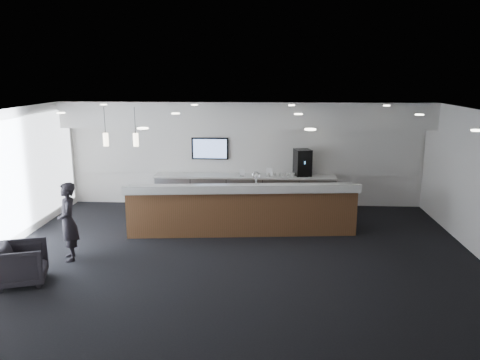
# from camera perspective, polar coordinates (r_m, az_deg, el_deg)

# --- Properties ---
(ground) EXTENTS (10.00, 10.00, 0.00)m
(ground) POSITION_cam_1_polar(r_m,az_deg,el_deg) (9.90, -0.39, -9.32)
(ground) COLOR black
(ground) RESTS_ON ground
(ceiling) EXTENTS (10.00, 8.00, 0.02)m
(ceiling) POSITION_cam_1_polar(r_m,az_deg,el_deg) (9.19, -0.42, 8.27)
(ceiling) COLOR black
(ceiling) RESTS_ON back_wall
(back_wall) EXTENTS (10.00, 0.02, 3.00)m
(back_wall) POSITION_cam_1_polar(r_m,az_deg,el_deg) (13.34, 0.66, 3.25)
(back_wall) COLOR silver
(back_wall) RESTS_ON ground
(soffit_bulkhead) EXTENTS (10.00, 0.90, 0.70)m
(soffit_bulkhead) POSITION_cam_1_polar(r_m,az_deg,el_deg) (12.75, 0.58, 8.00)
(soffit_bulkhead) COLOR silver
(soffit_bulkhead) RESTS_ON back_wall
(alcove_panel) EXTENTS (9.80, 0.06, 1.40)m
(alcove_panel) POSITION_cam_1_polar(r_m,az_deg,el_deg) (13.30, 0.65, 3.65)
(alcove_panel) COLOR silver
(alcove_panel) RESTS_ON back_wall
(back_credenza) EXTENTS (5.06, 0.66, 0.95)m
(back_credenza) POSITION_cam_1_polar(r_m,az_deg,el_deg) (13.21, 0.58, -1.39)
(back_credenza) COLOR #A0A3A9
(back_credenza) RESTS_ON ground
(wall_tv) EXTENTS (1.05, 0.08, 0.62)m
(wall_tv) POSITION_cam_1_polar(r_m,az_deg,el_deg) (13.31, -3.67, 3.85)
(wall_tv) COLOR black
(wall_tv) RESTS_ON back_wall
(pendant_left) EXTENTS (0.12, 0.12, 0.30)m
(pendant_left) POSITION_cam_1_polar(r_m,az_deg,el_deg) (10.48, -13.38, 4.37)
(pendant_left) COLOR beige
(pendant_left) RESTS_ON ceiling
(pendant_right) EXTENTS (0.12, 0.12, 0.30)m
(pendant_right) POSITION_cam_1_polar(r_m,az_deg,el_deg) (10.70, -16.99, 4.33)
(pendant_right) COLOR beige
(pendant_right) RESTS_ON ceiling
(ceiling_can_lights) EXTENTS (7.00, 5.00, 0.02)m
(ceiling_can_lights) POSITION_cam_1_polar(r_m,az_deg,el_deg) (9.19, -0.42, 8.08)
(ceiling_can_lights) COLOR silver
(ceiling_can_lights) RESTS_ON ceiling
(service_counter) EXTENTS (5.49, 1.38, 1.49)m
(service_counter) POSITION_cam_1_polar(r_m,az_deg,el_deg) (11.16, 0.23, -3.58)
(service_counter) COLOR brown
(service_counter) RESTS_ON ground
(coffee_machine) EXTENTS (0.52, 0.59, 0.73)m
(coffee_machine) POSITION_cam_1_polar(r_m,az_deg,el_deg) (13.10, 7.62, 2.13)
(coffee_machine) COLOR black
(coffee_machine) RESTS_ON back_credenza
(info_sign_left) EXTENTS (0.14, 0.02, 0.19)m
(info_sign_left) POSITION_cam_1_polar(r_m,az_deg,el_deg) (12.95, 0.25, 0.90)
(info_sign_left) COLOR white
(info_sign_left) RESTS_ON back_credenza
(info_sign_right) EXTENTS (0.17, 0.06, 0.23)m
(info_sign_right) POSITION_cam_1_polar(r_m,az_deg,el_deg) (12.99, 3.58, 1.00)
(info_sign_right) COLOR white
(info_sign_right) RESTS_ON back_credenza
(armchair) EXTENTS (1.04, 1.03, 0.75)m
(armchair) POSITION_cam_1_polar(r_m,az_deg,el_deg) (9.47, -25.03, -9.22)
(armchair) COLOR black
(armchair) RESTS_ON ground
(lounge_guest) EXTENTS (0.60, 0.70, 1.62)m
(lounge_guest) POSITION_cam_1_polar(r_m,az_deg,el_deg) (10.12, -20.22, -4.78)
(lounge_guest) COLOR black
(lounge_guest) RESTS_ON ground
(cup_0) EXTENTS (0.10, 0.10, 0.09)m
(cup_0) POSITION_cam_1_polar(r_m,az_deg,el_deg) (13.01, 6.48, 0.66)
(cup_0) COLOR white
(cup_0) RESTS_ON back_credenza
(cup_1) EXTENTS (0.14, 0.14, 0.09)m
(cup_1) POSITION_cam_1_polar(r_m,az_deg,el_deg) (13.01, 5.87, 0.66)
(cup_1) COLOR white
(cup_1) RESTS_ON back_credenza
(cup_2) EXTENTS (0.12, 0.12, 0.09)m
(cup_2) POSITION_cam_1_polar(r_m,az_deg,el_deg) (13.00, 5.25, 0.67)
(cup_2) COLOR white
(cup_2) RESTS_ON back_credenza
(cup_3) EXTENTS (0.13, 0.13, 0.09)m
(cup_3) POSITION_cam_1_polar(r_m,az_deg,el_deg) (13.00, 4.63, 0.68)
(cup_3) COLOR white
(cup_3) RESTS_ON back_credenza
(cup_4) EXTENTS (0.14, 0.14, 0.09)m
(cup_4) POSITION_cam_1_polar(r_m,az_deg,el_deg) (12.99, 4.02, 0.69)
(cup_4) COLOR white
(cup_4) RESTS_ON back_credenza
(cup_5) EXTENTS (0.11, 0.11, 0.09)m
(cup_5) POSITION_cam_1_polar(r_m,az_deg,el_deg) (12.99, 3.40, 0.70)
(cup_5) COLOR white
(cup_5) RESTS_ON back_credenza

